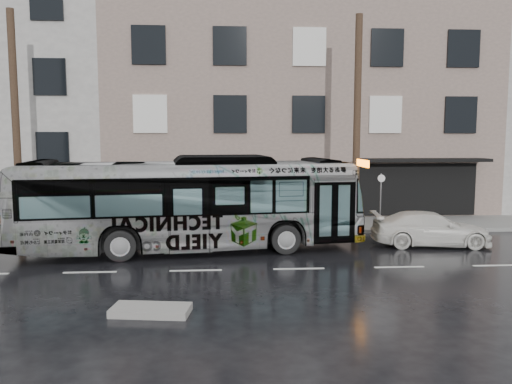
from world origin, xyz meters
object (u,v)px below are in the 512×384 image
(sign_post, at_px, (380,201))
(utility_pole_front, at_px, (357,124))
(utility_pole_rear, at_px, (16,123))
(bus, at_px, (190,203))
(white_sedan, at_px, (430,229))

(sign_post, bearing_deg, utility_pole_front, 180.00)
(utility_pole_rear, distance_m, sign_post, 15.46)
(utility_pole_front, distance_m, utility_pole_rear, 14.00)
(utility_pole_rear, bearing_deg, utility_pole_front, 0.00)
(utility_pole_front, distance_m, bus, 8.00)
(white_sedan, bearing_deg, sign_post, 27.87)
(utility_pole_front, relative_size, bus, 0.73)
(utility_pole_rear, distance_m, white_sedan, 16.90)
(utility_pole_front, relative_size, utility_pole_rear, 1.00)
(utility_pole_front, bearing_deg, utility_pole_rear, 180.00)
(utility_pole_rear, distance_m, bus, 8.28)
(utility_pole_rear, xyz_separation_m, bus, (7.16, -2.94, -2.94))
(utility_pole_front, height_order, white_sedan, utility_pole_front)
(utility_pole_front, bearing_deg, sign_post, 0.00)
(bus, relative_size, white_sedan, 2.79)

